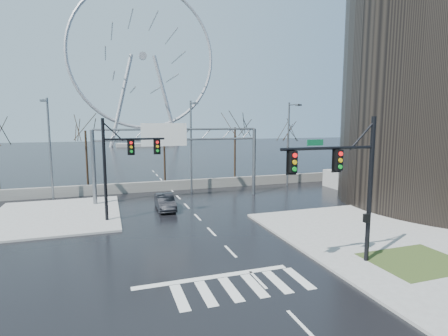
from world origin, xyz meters
name	(u,v)px	position (x,y,z in m)	size (l,w,h in m)	color
ground	(231,251)	(0.00, 0.00, 0.00)	(260.00, 260.00, 0.00)	black
sidewalk_right_ext	(348,225)	(10.00, 2.00, 0.07)	(12.00, 10.00, 0.15)	gray
sidewalk_far	(56,215)	(-11.00, 12.00, 0.07)	(10.00, 12.00, 0.15)	gray
grass_strip	(416,261)	(9.00, -5.00, 0.15)	(5.00, 4.00, 0.02)	#303C19
barrier_wall	(171,185)	(0.00, 20.00, 0.55)	(52.00, 0.50, 1.10)	slate
signal_mast_near	(350,177)	(5.14, -4.04, 4.87)	(5.52, 0.41, 8.00)	black
signal_mast_far	(120,160)	(-5.87, 8.96, 4.83)	(4.72, 0.41, 8.00)	black
sign_gantry	(176,148)	(-0.38, 14.96, 5.18)	(16.36, 0.40, 7.60)	slate
streetlight_left	(49,141)	(-12.00, 18.16, 5.89)	(0.50, 2.55, 10.00)	slate
streetlight_mid	(192,139)	(2.00, 18.16, 5.89)	(0.50, 2.55, 10.00)	slate
streetlight_right	(290,137)	(14.00, 18.16, 5.89)	(0.50, 2.55, 10.00)	slate
tree_left	(86,137)	(-9.00, 23.50, 5.98)	(3.75, 3.75, 7.50)	black
tree_center	(164,143)	(0.00, 24.50, 5.17)	(3.25, 3.25, 6.50)	black
tree_right	(235,134)	(9.00, 23.50, 6.22)	(3.90, 3.90, 7.80)	black
tree_far_right	(288,139)	(17.00, 24.00, 5.41)	(3.40, 3.40, 6.80)	black
ferris_wheel	(143,62)	(5.00, 95.00, 26.13)	(45.00, 6.00, 50.91)	gray
car	(165,202)	(-2.10, 11.35, 0.69)	(1.47, 4.22, 1.39)	black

